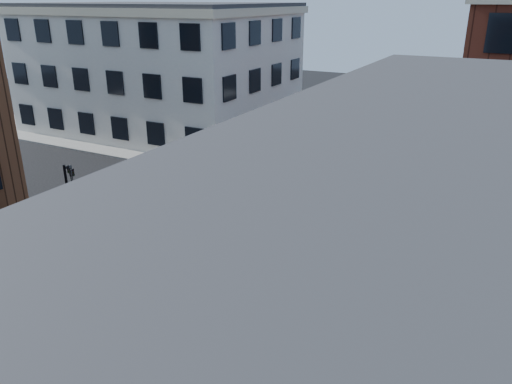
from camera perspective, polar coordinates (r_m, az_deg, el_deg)
The scene contains 8 objects.
ground at distance 27.15m, azimuth 0.86°, elevation -4.25°, with size 120.00×120.00×0.00m, color black.
sidewalk_nw at distance 54.77m, azimuth -8.88°, elevation 8.80°, with size 30.00×30.00×0.15m, color gray.
building_nw at distance 48.73m, azimuth -10.86°, elevation 13.63°, with size 22.00×16.00×11.00m, color silver.
tree_near at distance 33.13m, azimuth 20.85°, elevation 4.94°, with size 2.69×2.69×4.49m.
tree_far at distance 39.00m, azimuth 22.07°, elevation 6.65°, with size 2.43×2.43×4.07m.
signal_pole at distance 25.00m, azimuth -20.26°, elevation -0.82°, with size 1.29×1.24×4.60m.
box_truck at distance 20.52m, azimuth 25.45°, elevation -9.39°, with size 8.48×3.34×3.76m.
traffic_cone at distance 27.01m, azimuth -12.51°, elevation -4.17°, with size 0.45×0.45×0.68m.
Camera 1 is at (11.07, -21.84, 11.72)m, focal length 35.00 mm.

